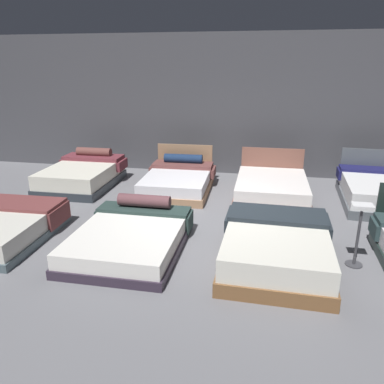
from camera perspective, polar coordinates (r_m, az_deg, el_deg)
ground_plane at (r=6.78m, az=3.06°, el=-5.26°), size 18.00×18.00×0.02m
showroom_back_wall at (r=9.80m, az=6.22°, el=12.80°), size 18.00×0.06×3.50m
bed_0 at (r=6.95m, az=-26.76°, el=-4.78°), size 1.52×1.96×0.46m
bed_1 at (r=5.97m, az=-9.31°, el=-6.79°), size 1.65×2.07×0.64m
bed_2 at (r=5.55m, az=12.59°, el=-8.24°), size 1.58×2.01×0.58m
bed_4 at (r=9.28m, az=-16.23°, el=2.52°), size 1.58×2.09×0.77m
bed_5 at (r=8.60m, az=-2.13°, el=1.77°), size 1.58×2.03×0.89m
bed_6 at (r=8.32m, az=11.93°, el=0.65°), size 1.54×2.02×0.89m
bed_7 at (r=8.67m, az=26.90°, el=0.05°), size 1.72×2.16×0.95m
price_sign at (r=5.86m, az=23.71°, el=-7.04°), size 0.28×0.24×0.94m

